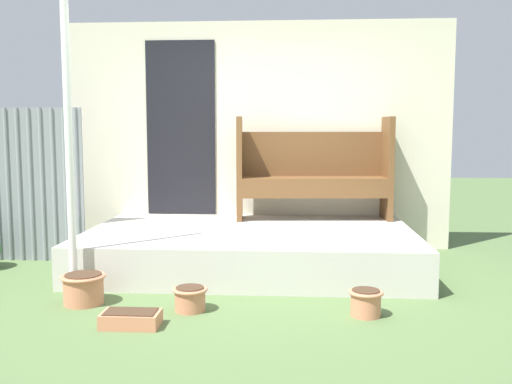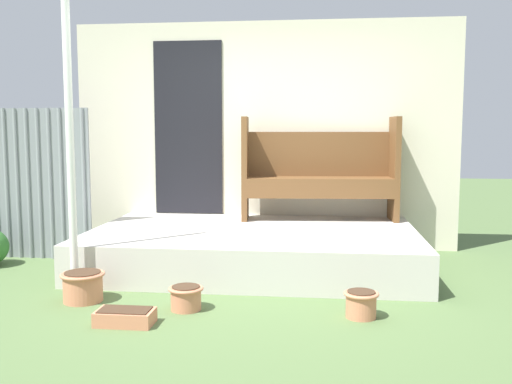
# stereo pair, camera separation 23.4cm
# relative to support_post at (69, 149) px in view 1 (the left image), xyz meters

# --- Properties ---
(ground_plane) EXTENTS (24.00, 24.00, 0.00)m
(ground_plane) POSITION_rel_support_post_xyz_m (1.41, 0.09, -1.22)
(ground_plane) COLOR #516B3D
(porch_slab) EXTENTS (3.22, 1.99, 0.38)m
(porch_slab) POSITION_rel_support_post_xyz_m (1.39, 1.09, -1.03)
(porch_slab) COLOR beige
(porch_slab) RESTS_ON ground_plane
(house_wall) EXTENTS (4.42, 0.08, 2.60)m
(house_wall) POSITION_rel_support_post_xyz_m (1.35, 2.11, 0.09)
(house_wall) COLOR beige
(house_wall) RESTS_ON ground_plane
(support_post) EXTENTS (0.07, 0.07, 2.43)m
(support_post) POSITION_rel_support_post_xyz_m (0.00, 0.00, 0.00)
(support_post) COLOR white
(support_post) RESTS_ON ground_plane
(bench) EXTENTS (1.72, 0.53, 1.13)m
(bench) POSITION_rel_support_post_xyz_m (2.03, 1.82, -0.27)
(bench) COLOR brown
(bench) RESTS_ON porch_slab
(flower_pot_left) EXTENTS (0.35, 0.35, 0.24)m
(flower_pot_left) POSITION_rel_support_post_xyz_m (0.16, -0.21, -1.08)
(flower_pot_left) COLOR tan
(flower_pot_left) RESTS_ON ground_plane
(flower_pot_middle) EXTENTS (0.27, 0.27, 0.19)m
(flower_pot_middle) POSITION_rel_support_post_xyz_m (1.04, -0.33, -1.11)
(flower_pot_middle) COLOR tan
(flower_pot_middle) RESTS_ON ground_plane
(flower_pot_right) EXTENTS (0.26, 0.26, 0.20)m
(flower_pot_right) POSITION_rel_support_post_xyz_m (2.36, -0.36, -1.11)
(flower_pot_right) COLOR tan
(flower_pot_right) RESTS_ON ground_plane
(planter_box_rect) EXTENTS (0.41, 0.22, 0.11)m
(planter_box_rect) POSITION_rel_support_post_xyz_m (0.68, -0.71, -1.16)
(planter_box_rect) COLOR tan
(planter_box_rect) RESTS_ON ground_plane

